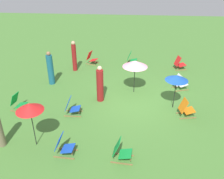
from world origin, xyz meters
TOP-DOWN VIEW (x-y plane):
  - ground_plane at (0.00, 0.00)m, footprint 40.00×40.00m
  - deckchair_0 at (-4.10, 0.56)m, footprint 0.55×0.80m
  - deckchair_1 at (4.39, 2.91)m, footprint 0.69×0.87m
  - deckchair_2 at (3.94, -2.69)m, footprint 0.67×0.86m
  - deckchair_3 at (-1.35, 5.39)m, footprint 0.61×0.83m
  - deckchair_4 at (-1.50, 2.87)m, footprint 0.49×0.77m
  - deckchair_5 at (1.27, -2.29)m, footprint 0.69×0.87m
  - deckchair_6 at (-1.25, -2.14)m, footprint 0.61×0.84m
  - deckchair_7 at (-4.00, 2.58)m, footprint 0.53×0.79m
  - deckchair_8 at (4.53, 0.31)m, footprint 0.54×0.80m
  - umbrella_0 at (-3.60, 3.76)m, footprint 0.97×0.97m
  - umbrella_1 at (0.74, 0.12)m, footprint 1.25×1.25m
  - umbrella_2 at (-0.59, -1.71)m, footprint 1.01×1.01m
  - person_1 at (3.24, 3.76)m, footprint 0.35×0.35m
  - person_2 at (-0.22, 1.76)m, footprint 0.40×0.40m
  - person_3 at (1.35, 4.65)m, footprint 0.47×0.47m

SIDE VIEW (x-z plane):
  - ground_plane at x=0.00m, z-range 0.00..0.00m
  - deckchair_0 at x=-4.10m, z-range -0.05..0.79m
  - deckchair_1 at x=4.39m, z-range -0.05..0.79m
  - deckchair_2 at x=3.94m, z-range -0.05..0.79m
  - deckchair_3 at x=-1.35m, z-range -0.05..0.79m
  - deckchair_4 at x=-1.50m, z-range -0.05..0.79m
  - deckchair_5 at x=1.27m, z-range -0.05..0.79m
  - deckchair_6 at x=-1.25m, z-range -0.05..0.79m
  - deckchair_7 at x=-4.00m, z-range -0.05..0.79m
  - deckchair_8 at x=4.53m, z-range -0.05..0.79m
  - person_2 at x=-0.22m, z-range -0.05..1.76m
  - person_3 at x=1.35m, z-range -0.05..1.81m
  - person_1 at x=3.24m, z-range -0.02..1.84m
  - umbrella_2 at x=-0.59m, z-range 0.70..2.36m
  - umbrella_1 at x=0.74m, z-range 0.72..2.46m
  - umbrella_0 at x=-3.60m, z-range 0.76..2.56m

